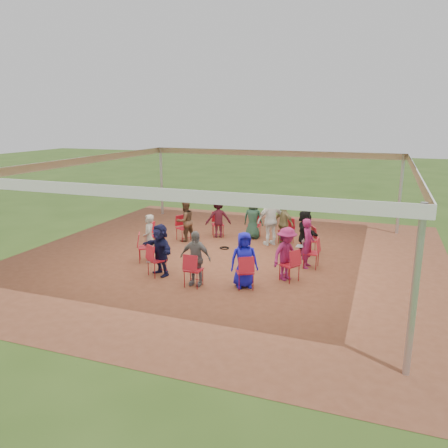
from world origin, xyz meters
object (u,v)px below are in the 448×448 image
(chair_6, at_px, (157,236))
(person_seated_8, at_px, (195,258))
(person_seated_0, at_px, (308,243))
(chair_4, at_px, (218,225))
(person_seated_6, at_px, (149,238))
(person_seated_7, at_px, (160,250))
(chair_0, at_px, (311,253))
(chair_8, at_px, (157,260))
(person_seated_9, at_px, (244,260))
(person_seated_3, at_px, (253,219))
(person_seated_2, at_px, (284,224))
(person_seated_4, at_px, (218,218))
(chair_5, at_px, (183,228))
(chair_9, at_px, (194,270))
(person_seated_10, at_px, (287,254))
(person_seated_5, at_px, (185,221))
(chair_1, at_px, (308,241))
(chair_11, at_px, (289,265))
(laptop, at_px, (302,244))
(chair_10, at_px, (245,272))
(chair_2, at_px, (286,231))
(chair_3, at_px, (254,226))
(cable_coil, at_px, (225,248))
(standing_person, at_px, (271,220))
(person_seated_1, at_px, (305,232))
(chair_7, at_px, (145,247))

(chair_6, bearing_deg, person_seated_8, 46.37)
(person_seated_0, bearing_deg, chair_4, 59.21)
(person_seated_6, relative_size, person_seated_7, 1.00)
(chair_0, height_order, chair_8, same)
(person_seated_9, bearing_deg, person_seated_3, 75.00)
(chair_4, height_order, person_seated_2, person_seated_2)
(person_seated_4, bearing_deg, chair_5, 9.90)
(chair_9, bearing_deg, chair_8, 165.00)
(chair_0, xyz_separation_m, person_seated_10, (-0.48, -1.21, 0.29))
(person_seated_8, bearing_deg, person_seated_5, 120.00)
(chair_1, relative_size, person_seated_7, 0.62)
(chair_11, height_order, person_seated_5, person_seated_5)
(person_seated_3, height_order, laptop, person_seated_3)
(chair_0, xyz_separation_m, chair_6, (-5.14, 0.12, 0.00))
(chair_8, height_order, chair_11, same)
(chair_11, bearing_deg, person_seated_4, 75.37)
(person_seated_9, bearing_deg, chair_9, 170.10)
(chair_0, height_order, chair_6, same)
(person_seated_9, bearing_deg, chair_10, -90.00)
(chair_2, xyz_separation_m, chair_3, (-1.28, 0.37, 0.00))
(chair_6, relative_size, person_seated_10, 0.62)
(person_seated_4, height_order, person_seated_7, same)
(chair_10, height_order, person_seated_5, person_seated_5)
(chair_11, height_order, person_seated_2, person_seated_2)
(person_seated_8, relative_size, cable_coil, 3.52)
(chair_1, relative_size, person_seated_9, 0.62)
(chair_5, height_order, person_seated_9, person_seated_9)
(person_seated_0, distance_m, standing_person, 2.46)
(chair_0, relative_size, person_seated_7, 0.62)
(chair_0, distance_m, person_seated_1, 1.34)
(chair_4, bearing_deg, person_seated_9, 90.00)
(chair_2, height_order, standing_person, standing_person)
(chair_7, bearing_deg, person_seated_7, 20.10)
(chair_0, height_order, person_seated_0, person_seated_0)
(chair_8, relative_size, laptop, 2.99)
(chair_9, bearing_deg, person_seated_3, 90.00)
(person_seated_6, height_order, cable_coil, person_seated_6)
(laptop, bearing_deg, person_seated_5, 74.46)
(chair_2, bearing_deg, chair_9, 105.00)
(chair_0, height_order, chair_5, same)
(person_seated_5, distance_m, person_seated_7, 3.47)
(chair_3, height_order, chair_11, same)
(chair_7, xyz_separation_m, person_seated_0, (4.70, 1.18, 0.29))
(chair_0, relative_size, chair_1, 1.00)
(person_seated_7, bearing_deg, person_seated_0, 60.00)
(standing_person, bearing_deg, chair_4, -53.72)
(cable_coil, bearing_deg, laptop, -18.44)
(laptop, bearing_deg, person_seated_7, 121.16)
(chair_10, distance_m, person_seated_7, 2.53)
(person_seated_7, relative_size, person_seated_10, 1.00)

